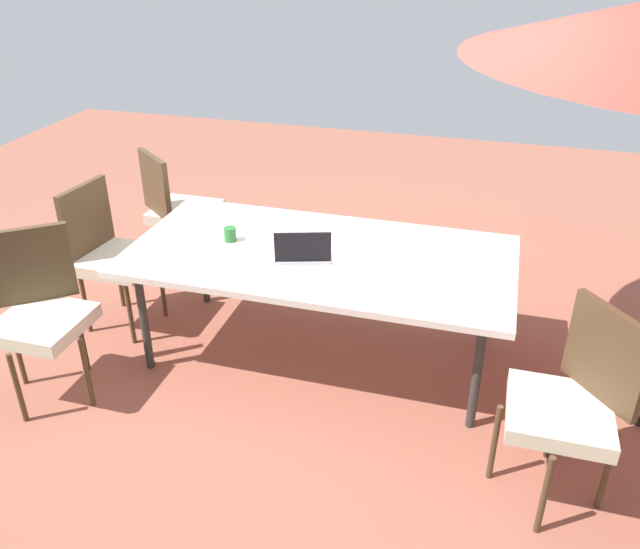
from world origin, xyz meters
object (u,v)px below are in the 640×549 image
Objects in this scene: dining_table at (320,259)px; chair_southeast at (177,206)px; chair_east at (109,250)px; cup at (230,234)px; chair_northeast at (40,308)px; chair_northwest at (572,399)px; laptop at (303,252)px.

dining_table is 2.31× the size of chair_southeast.
cup is at bearing -83.02° from chair_east.
dining_table is 25.61× the size of cup.
chair_northeast is 1.00× the size of chair_southeast.
chair_northeast is 1.00× the size of chair_east.
chair_northwest is 2.59× the size of laptop.
cup is (0.57, -0.01, 0.09)m from dining_table.
chair_northwest is at bearing 158.80° from cup.
laptop is (1.48, -0.65, 0.22)m from chair_northwest.
chair_northwest is at bearing -38.03° from chair_northeast.
cup is (-0.84, -0.76, 0.22)m from chair_northeast.
chair_northwest reaches higher than laptop.
chair_southeast is (1.36, -0.79, -0.13)m from dining_table.
laptop is at bearing -12.26° from chair_northeast.
chair_southeast reaches higher than cup.
chair_northwest is 3.17m from chair_southeast.
laptop is (0.07, 0.11, 0.09)m from dining_table.
chair_east is 1.39m from laptop.
laptop is at bearing 58.20° from dining_table.
chair_northeast is 1.50m from laptop.
dining_table is 0.16m from laptop.
laptop is 4.29× the size of cup.
cup is at bearing -150.57° from chair_northwest.
dining_table is 2.31× the size of chair_northeast.
chair_northwest is (-1.41, 0.76, -0.13)m from dining_table.
chair_northwest is (-2.82, 0.00, 0.00)m from chair_northeast.
dining_table is 0.58m from cup.
chair_east is 2.59× the size of laptop.
chair_southeast is at bearing 0.44° from chair_east.
chair_northeast is at bearing 8.23° from laptop.
chair_east is at bearing -21.98° from laptop.
chair_northeast reaches higher than dining_table.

